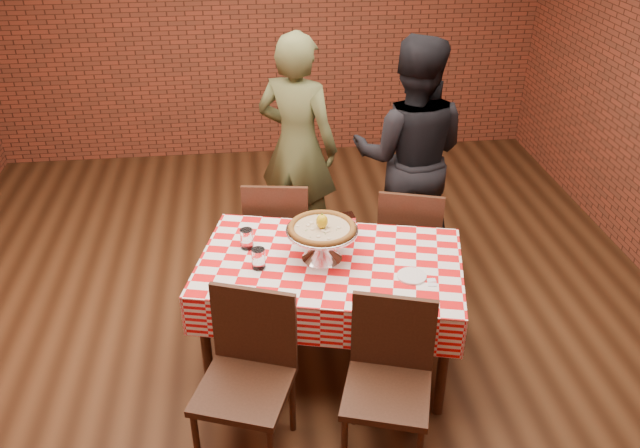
{
  "coord_description": "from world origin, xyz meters",
  "views": [
    {
      "loc": [
        -0.24,
        -3.57,
        2.91
      ],
      "look_at": [
        0.15,
        -0.21,
        0.93
      ],
      "focal_mm": 36.92,
      "sensor_mm": 36.0,
      "label": 1
    }
  ],
  "objects_px": {
    "table": "(330,312)",
    "diner_olive": "(297,147)",
    "chair_near_right": "(387,392)",
    "chair_far_right": "(409,239)",
    "chair_near_left": "(244,387)",
    "water_glass_left": "(259,259)",
    "water_glass_right": "(247,239)",
    "diner_black": "(410,156)",
    "chair_far_left": "(279,231)",
    "pizza": "(322,229)",
    "pizza_stand": "(322,244)",
    "condiment_caddy": "(345,226)"
  },
  "relations": [
    {
      "from": "pizza",
      "to": "chair_far_right",
      "type": "height_order",
      "value": "pizza"
    },
    {
      "from": "chair_near_left",
      "to": "chair_far_right",
      "type": "bearing_deg",
      "value": 68.51
    },
    {
      "from": "condiment_caddy",
      "to": "chair_far_right",
      "type": "xyz_separation_m",
      "value": [
        0.53,
        0.4,
        -0.38
      ]
    },
    {
      "from": "pizza",
      "to": "water_glass_right",
      "type": "height_order",
      "value": "pizza"
    },
    {
      "from": "table",
      "to": "chair_far_left",
      "type": "bearing_deg",
      "value": 106.45
    },
    {
      "from": "pizza",
      "to": "water_glass_right",
      "type": "xyz_separation_m",
      "value": [
        -0.44,
        0.16,
        -0.14
      ]
    },
    {
      "from": "table",
      "to": "chair_near_left",
      "type": "distance_m",
      "value": 0.88
    },
    {
      "from": "condiment_caddy",
      "to": "chair_near_right",
      "type": "relative_size",
      "value": 0.17
    },
    {
      "from": "table",
      "to": "diner_olive",
      "type": "bearing_deg",
      "value": 92.78
    },
    {
      "from": "table",
      "to": "water_glass_right",
      "type": "xyz_separation_m",
      "value": [
        -0.48,
        0.2,
        0.45
      ]
    },
    {
      "from": "water_glass_right",
      "to": "condiment_caddy",
      "type": "relative_size",
      "value": 0.81
    },
    {
      "from": "pizza_stand",
      "to": "diner_black",
      "type": "xyz_separation_m",
      "value": [
        0.78,
        1.06,
        0.04
      ]
    },
    {
      "from": "water_glass_right",
      "to": "chair_far_left",
      "type": "distance_m",
      "value": 0.79
    },
    {
      "from": "water_glass_right",
      "to": "diner_olive",
      "type": "bearing_deg",
      "value": 70.89
    },
    {
      "from": "table",
      "to": "water_glass_left",
      "type": "height_order",
      "value": "water_glass_left"
    },
    {
      "from": "table",
      "to": "chair_far_right",
      "type": "relative_size",
      "value": 1.67
    },
    {
      "from": "pizza",
      "to": "water_glass_left",
      "type": "xyz_separation_m",
      "value": [
        -0.38,
        -0.07,
        -0.14
      ]
    },
    {
      "from": "chair_far_left",
      "to": "chair_far_right",
      "type": "xyz_separation_m",
      "value": [
        0.91,
        -0.21,
        -0.01
      ]
    },
    {
      "from": "diner_olive",
      "to": "diner_black",
      "type": "distance_m",
      "value": 0.86
    },
    {
      "from": "chair_near_left",
      "to": "diner_olive",
      "type": "distance_m",
      "value": 2.18
    },
    {
      "from": "diner_black",
      "to": "condiment_caddy",
      "type": "bearing_deg",
      "value": 70.52
    },
    {
      "from": "chair_far_left",
      "to": "chair_far_right",
      "type": "distance_m",
      "value": 0.94
    },
    {
      "from": "water_glass_right",
      "to": "chair_far_right",
      "type": "relative_size",
      "value": 0.14
    },
    {
      "from": "pizza",
      "to": "pizza_stand",
      "type": "bearing_deg",
      "value": 0.0
    },
    {
      "from": "pizza",
      "to": "diner_black",
      "type": "height_order",
      "value": "diner_black"
    },
    {
      "from": "chair_near_right",
      "to": "condiment_caddy",
      "type": "bearing_deg",
      "value": 111.1
    },
    {
      "from": "table",
      "to": "diner_black",
      "type": "relative_size",
      "value": 0.85
    },
    {
      "from": "chair_far_left",
      "to": "water_glass_left",
      "type": "bearing_deg",
      "value": 88.36
    },
    {
      "from": "water_glass_left",
      "to": "chair_near_right",
      "type": "xyz_separation_m",
      "value": [
        0.61,
        -0.77,
        -0.36
      ]
    },
    {
      "from": "table",
      "to": "condiment_caddy",
      "type": "bearing_deg",
      "value": 63.96
    },
    {
      "from": "chair_near_left",
      "to": "diner_black",
      "type": "relative_size",
      "value": 0.53
    },
    {
      "from": "chair_near_right",
      "to": "diner_olive",
      "type": "relative_size",
      "value": 0.52
    },
    {
      "from": "pizza",
      "to": "chair_far_right",
      "type": "bearing_deg",
      "value": 41.39
    },
    {
      "from": "pizza_stand",
      "to": "chair_near_left",
      "type": "height_order",
      "value": "pizza_stand"
    },
    {
      "from": "table",
      "to": "water_glass_left",
      "type": "xyz_separation_m",
      "value": [
        -0.42,
        -0.02,
        0.45
      ]
    },
    {
      "from": "water_glass_right",
      "to": "chair_far_right",
      "type": "bearing_deg",
      "value": 21.81
    },
    {
      "from": "chair_far_left",
      "to": "pizza_stand",
      "type": "bearing_deg",
      "value": 113.29
    },
    {
      "from": "table",
      "to": "diner_olive",
      "type": "distance_m",
      "value": 1.5
    },
    {
      "from": "water_glass_right",
      "to": "diner_black",
      "type": "relative_size",
      "value": 0.07
    },
    {
      "from": "diner_olive",
      "to": "pizza_stand",
      "type": "bearing_deg",
      "value": 120.49
    },
    {
      "from": "water_glass_right",
      "to": "chair_near_right",
      "type": "height_order",
      "value": "chair_near_right"
    },
    {
      "from": "condiment_caddy",
      "to": "chair_near_right",
      "type": "xyz_separation_m",
      "value": [
        0.07,
        -1.06,
        -0.38
      ]
    },
    {
      "from": "pizza_stand",
      "to": "diner_black",
      "type": "distance_m",
      "value": 1.32
    },
    {
      "from": "table",
      "to": "chair_far_left",
      "type": "relative_size",
      "value": 1.65
    },
    {
      "from": "pizza_stand",
      "to": "water_glass_right",
      "type": "xyz_separation_m",
      "value": [
        -0.44,
        0.16,
        -0.03
      ]
    },
    {
      "from": "pizza_stand",
      "to": "chair_far_right",
      "type": "xyz_separation_m",
      "value": [
        0.7,
        0.62,
        -0.4
      ]
    },
    {
      "from": "diner_olive",
      "to": "chair_near_left",
      "type": "bearing_deg",
      "value": 106.76
    },
    {
      "from": "condiment_caddy",
      "to": "diner_olive",
      "type": "height_order",
      "value": "diner_olive"
    },
    {
      "from": "chair_near_right",
      "to": "chair_far_right",
      "type": "xyz_separation_m",
      "value": [
        0.47,
        1.46,
        -0.0
      ]
    },
    {
      "from": "diner_black",
      "to": "water_glass_right",
      "type": "bearing_deg",
      "value": 52.76
    }
  ]
}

